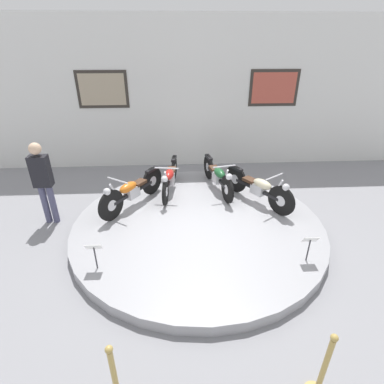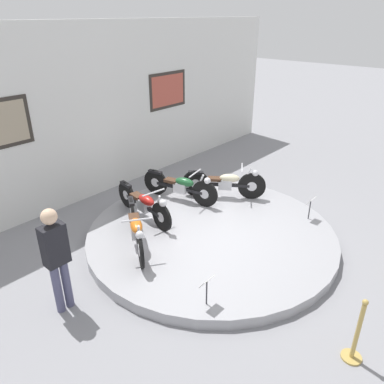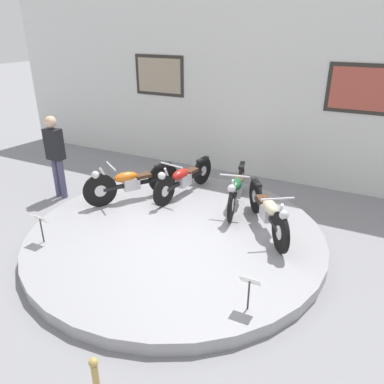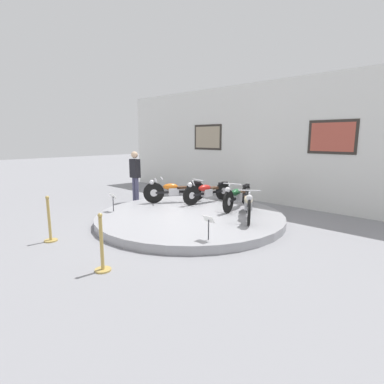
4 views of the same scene
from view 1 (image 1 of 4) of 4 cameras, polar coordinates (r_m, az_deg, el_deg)
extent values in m
plane|color=gray|center=(6.34, 1.11, -7.07)|extent=(60.00, 60.00, 0.00)
cylinder|color=#99999E|center=(6.28, 1.12, -6.31)|extent=(5.09, 5.09, 0.20)
cube|color=silver|center=(8.97, -0.54, 17.87)|extent=(14.00, 0.20, 4.14)
cube|color=#2D2823|center=(9.04, -16.71, 18.19)|extent=(1.40, 0.02, 1.00)
cube|color=tan|center=(9.04, -16.71, 18.18)|extent=(1.24, 0.02, 0.84)
cube|color=#2D2823|center=(9.26, 15.34, 18.56)|extent=(1.40, 0.02, 1.00)
cube|color=#B24C3D|center=(9.25, 15.35, 18.56)|extent=(1.24, 0.02, 0.84)
cylinder|color=black|center=(6.33, -15.14, -2.45)|extent=(0.42, 0.58, 0.67)
cylinder|color=silver|center=(6.33, -15.14, -2.45)|extent=(0.19, 0.23, 0.23)
cylinder|color=black|center=(7.19, -7.60, 2.14)|extent=(0.42, 0.58, 0.67)
cylinder|color=silver|center=(7.19, -7.60, 2.14)|extent=(0.19, 0.23, 0.23)
cube|color=black|center=(6.74, -11.13, -0.01)|extent=(0.76, 1.06, 0.07)
cube|color=silver|center=(6.71, -11.37, 0.00)|extent=(0.35, 0.38, 0.24)
ellipsoid|color=#D16619|center=(6.57, -12.07, 0.89)|extent=(0.45, 0.52, 0.20)
cube|color=#472D1E|center=(6.82, -10.02, 1.77)|extent=(0.35, 0.38, 0.07)
cube|color=black|center=(7.08, -7.74, 4.20)|extent=(0.29, 0.35, 0.06)
cylinder|color=silver|center=(6.33, -14.42, -0.31)|extent=(0.18, 0.23, 0.54)
cylinder|color=silver|center=(6.28, -14.02, 2.18)|extent=(0.46, 0.33, 0.03)
sphere|color=silver|center=(6.14, -15.92, 0.06)|extent=(0.15, 0.15, 0.15)
cylinder|color=black|center=(6.71, -5.07, 0.07)|extent=(0.14, 0.62, 0.62)
cylinder|color=silver|center=(6.71, -5.07, 0.07)|extent=(0.10, 0.22, 0.22)
cylinder|color=black|center=(7.92, -3.42, 4.61)|extent=(0.14, 0.62, 0.62)
cylinder|color=silver|center=(7.92, -3.42, 4.61)|extent=(0.10, 0.22, 0.22)
cube|color=black|center=(7.31, -4.17, 2.53)|extent=(0.25, 1.24, 0.07)
cube|color=silver|center=(7.26, -4.23, 2.53)|extent=(0.24, 0.35, 0.24)
ellipsoid|color=red|center=(7.11, -4.40, 3.36)|extent=(0.29, 0.51, 0.20)
cube|color=#472D1E|center=(7.45, -3.95, 4.22)|extent=(0.24, 0.35, 0.07)
cube|color=black|center=(7.82, -3.47, 6.37)|extent=(0.15, 0.37, 0.06)
cylinder|color=silver|center=(6.75, -4.92, 2.16)|extent=(0.08, 0.25, 0.54)
cylinder|color=silver|center=(6.74, -4.86, 4.54)|extent=(0.54, 0.11, 0.03)
sphere|color=silver|center=(6.51, -5.28, 2.47)|extent=(0.15, 0.15, 0.15)
cylinder|color=black|center=(6.80, 6.74, 0.49)|extent=(0.19, 0.64, 0.64)
cylinder|color=silver|center=(6.80, 6.74, 0.49)|extent=(0.11, 0.23, 0.22)
cylinder|color=black|center=(7.95, 3.16, 4.80)|extent=(0.19, 0.64, 0.64)
cylinder|color=silver|center=(7.95, 3.16, 4.80)|extent=(0.11, 0.23, 0.22)
cube|color=black|center=(7.37, 4.81, 2.81)|extent=(0.34, 1.23, 0.07)
cube|color=silver|center=(7.32, 4.93, 2.83)|extent=(0.26, 0.36, 0.24)
ellipsoid|color=#1E562D|center=(7.17, 5.25, 3.66)|extent=(0.32, 0.52, 0.20)
cube|color=#472D1E|center=(7.50, 4.28, 4.47)|extent=(0.26, 0.36, 0.07)
cube|color=black|center=(7.85, 3.21, 6.63)|extent=(0.18, 0.37, 0.06)
cylinder|color=silver|center=(6.84, 6.38, 2.53)|extent=(0.10, 0.25, 0.54)
cylinder|color=silver|center=(6.83, 6.16, 4.88)|extent=(0.53, 0.15, 0.03)
sphere|color=silver|center=(6.61, 7.10, 2.88)|extent=(0.15, 0.15, 0.15)
cylinder|color=black|center=(6.56, 16.63, -1.59)|extent=(0.42, 0.58, 0.66)
cylinder|color=silver|center=(6.56, 16.63, -1.59)|extent=(0.18, 0.23, 0.23)
cylinder|color=black|center=(7.31, 8.29, 2.49)|extent=(0.42, 0.58, 0.66)
cylinder|color=silver|center=(7.31, 8.29, 2.49)|extent=(0.18, 0.23, 0.23)
cube|color=black|center=(6.91, 12.24, 0.56)|extent=(0.76, 1.07, 0.07)
cube|color=silver|center=(6.88, 12.50, 0.59)|extent=(0.35, 0.38, 0.24)
ellipsoid|color=beige|center=(6.75, 13.27, 1.48)|extent=(0.45, 0.52, 0.20)
cube|color=#472D1E|center=(6.98, 11.00, 2.24)|extent=(0.35, 0.38, 0.07)
cube|color=black|center=(7.20, 8.45, 4.51)|extent=(0.29, 0.35, 0.06)
cylinder|color=silver|center=(6.54, 15.84, 0.43)|extent=(0.18, 0.23, 0.54)
cylinder|color=silver|center=(6.49, 15.39, 2.82)|extent=(0.46, 0.33, 0.03)
sphere|color=silver|center=(6.37, 17.46, 0.86)|extent=(0.15, 0.15, 0.15)
cylinder|color=#333338|center=(5.21, -17.87, -11.88)|extent=(0.02, 0.02, 0.42)
cube|color=white|center=(5.07, -18.24, -9.91)|extent=(0.26, 0.11, 0.15)
cylinder|color=#333338|center=(5.48, 21.25, -10.32)|extent=(0.02, 0.02, 0.42)
cube|color=white|center=(5.35, 21.66, -8.41)|extent=(0.26, 0.11, 0.15)
cylinder|color=#4C4C6B|center=(7.07, -26.16, -2.10)|extent=(0.13, 0.13, 0.87)
cylinder|color=#4C4C6B|center=(7.01, -24.96, -2.08)|extent=(0.13, 0.13, 0.87)
cube|color=black|center=(6.73, -26.87, 3.56)|extent=(0.36, 0.22, 0.65)
sphere|color=beige|center=(6.57, -27.75, 7.32)|extent=(0.24, 0.24, 0.24)
cylinder|color=tan|center=(3.72, -14.40, -31.52)|extent=(0.06, 0.06, 0.95)
sphere|color=tan|center=(3.30, -15.56, -26.92)|extent=(0.08, 0.08, 0.08)
cylinder|color=tan|center=(3.95, 23.80, -28.52)|extent=(0.06, 0.06, 0.95)
sphere|color=tan|center=(3.56, 25.49, -23.80)|extent=(0.08, 0.08, 0.08)
camera|label=2|loc=(5.02, -85.01, 11.05)|focal=35.00mm
camera|label=3|loc=(3.22, 82.19, 1.47)|focal=35.00mm
camera|label=4|loc=(6.12, 86.31, -12.71)|focal=28.00mm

